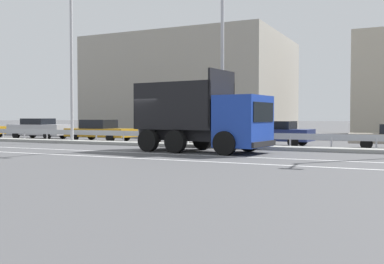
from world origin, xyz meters
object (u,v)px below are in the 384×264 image
median_road_sign (187,125)px  parked_car_2 (100,130)px  dump_truck (216,123)px  street_lamp_2 (221,41)px  parked_car_1 (39,128)px  parked_car_4 (277,133)px  parked_car_3 (184,132)px  street_lamp_1 (70,58)px

median_road_sign → parked_car_2: median_road_sign is taller
dump_truck → street_lamp_2: size_ratio=0.64×
dump_truck → parked_car_1: 18.24m
street_lamp_2 → parked_car_2: bearing=163.0°
parked_car_2 → parked_car_4: size_ratio=1.22×
dump_truck → parked_car_1: bearing=-104.4°
median_road_sign → street_lamp_2: 4.84m
parked_car_2 → street_lamp_2: bearing=74.4°
parked_car_3 → parked_car_2: bearing=-86.2°
street_lamp_1 → parked_car_2: size_ratio=1.98×
dump_truck → street_lamp_2: 5.05m
street_lamp_1 → parked_car_3: bearing=25.3°
median_road_sign → street_lamp_2: (2.08, -0.22, 4.37)m
median_road_sign → parked_car_4: 5.21m
dump_truck → parked_car_4: bearing=173.6°
parked_car_2 → parked_car_3: 6.37m
street_lamp_1 → parked_car_1: street_lamp_1 is taller
parked_car_1 → street_lamp_2: bearing=75.5°
street_lamp_1 → parked_car_4: (12.26, 3.11, -4.59)m
parked_car_2 → street_lamp_1: bearing=1.6°
parked_car_4 → dump_truck: bearing=171.2°
dump_truck → street_lamp_2: (-0.81, 2.62, 4.25)m
street_lamp_2 → parked_car_1: bearing=167.1°
parked_car_1 → parked_car_2: bearing=82.6°
median_road_sign → street_lamp_2: size_ratio=0.23×
dump_truck → street_lamp_2: bearing=-156.9°
street_lamp_1 → parked_car_3: (6.36, 3.01, -4.62)m
street_lamp_1 → parked_car_2: street_lamp_1 is taller
street_lamp_1 → parked_car_4: street_lamp_1 is taller
dump_truck → parked_car_2: 12.40m
parked_car_3 → street_lamp_2: bearing=53.3°
street_lamp_2 → parked_car_1: 17.38m
parked_car_1 → parked_car_3: parked_car_1 is taller
parked_car_1 → parked_car_3: (12.48, -0.56, -0.09)m
median_road_sign → street_lamp_1: size_ratio=0.24×
median_road_sign → street_lamp_2: street_lamp_2 is taller
parked_car_1 → parked_car_3: size_ratio=0.99×
parked_car_4 → street_lamp_1: bearing=107.8°
parked_car_1 → parked_car_2: parked_car_1 is taller
parked_car_2 → parked_car_3: bearing=92.0°
parked_car_4 → parked_car_2: bearing=94.4°
median_road_sign → parked_car_2: bearing=160.3°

